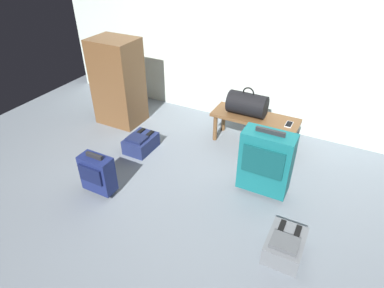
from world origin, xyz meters
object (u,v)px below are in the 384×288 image
Objects in this scene: suitcase_small_navy at (97,173)px; side_cabinet at (118,82)px; backpack_navy at (141,143)px; cell_phone at (289,124)px; backpack_grey at (285,245)px; bench at (255,121)px; duffel_bag_black at (247,104)px; suitcase_upright_teal at (266,162)px.

side_cabinet is at bearing 119.07° from suitcase_small_navy.
cell_phone is at bearing 25.41° from backpack_navy.
backpack_grey is (0.36, -1.41, -0.28)m from cell_phone.
bench is at bearing 33.15° from backpack_navy.
suitcase_small_navy is 1.50m from side_cabinet.
duffel_bag_black is 0.40× the size of side_cabinet.
cell_phone is 2.10m from suitcase_small_navy.
side_cabinet is (-0.63, 0.47, 0.46)m from backpack_navy.
cell_phone reaches higher than backpack_navy.
backpack_navy is (-1.12, -0.73, -0.22)m from bench.
duffel_bag_black is at bearing -180.00° from bench.
suitcase_small_navy is at bearing -124.04° from bench.
side_cabinet is at bearing 154.95° from backpack_grey.
suitcase_upright_teal reaches higher than cell_phone.
duffel_bag_black reaches higher than bench.
bench is 1.41× the size of suitcase_upright_teal.
duffel_bag_black is 0.93m from suitcase_upright_teal.
cell_phone is 0.20× the size of suitcase_upright_teal.
cell_phone is at bearing 46.84° from suitcase_small_navy.
suitcase_small_navy is at bearing -176.41° from backpack_grey.
bench is 1.86m from suitcase_small_navy.
backpack_grey is at bearing -25.05° from side_cabinet.
backpack_navy is (-1.51, -0.72, -0.28)m from cell_phone.
suitcase_upright_teal is at bearing -14.07° from side_cabinet.
duffel_bag_black is 3.06× the size of cell_phone.
duffel_bag_black is at bearing 9.00° from side_cabinet.
bench is 2.63× the size of backpack_grey.
suitcase_small_navy is at bearing -151.89° from suitcase_upright_teal.
duffel_bag_black is 1.16× the size of backpack_navy.
suitcase_small_navy is 1.80m from backpack_grey.
suitcase_small_navy is 0.42× the size of side_cabinet.
side_cabinet is (-0.71, 1.28, 0.31)m from suitcase_small_navy.
cell_phone is at bearing -2.04° from bench.
suitcase_upright_teal is (0.36, -0.79, 0.05)m from bench.
cell_phone is 1.69m from backpack_navy.
duffel_bag_black is 0.96× the size of suitcase_small_navy.
side_cabinet reaches higher than backpack_grey.
bench is at bearing 114.70° from suitcase_upright_teal.
side_cabinet is at bearing -171.00° from duffel_bag_black.
side_cabinet is (-2.11, 0.53, 0.19)m from suitcase_upright_teal.
side_cabinet is (-2.50, 1.17, 0.46)m from backpack_grey.
suitcase_small_navy is 0.82m from backpack_navy.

